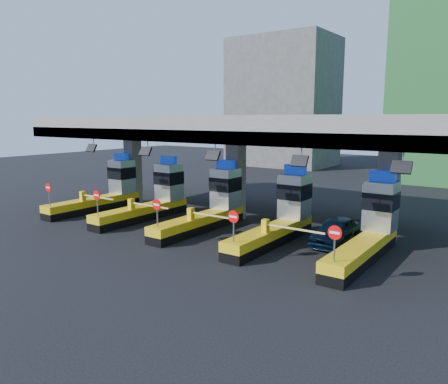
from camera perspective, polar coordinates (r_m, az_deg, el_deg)
The scene contains 9 objects.
ground at distance 27.67m, azimuth -1.96°, elevation -4.69°, with size 120.00×120.00×0.00m, color black.
toll_canopy at distance 29.14m, azimuth 1.44°, elevation 8.24°, with size 28.00×12.09×7.00m.
toll_lane_far_left at distance 34.44m, azimuth -15.01°, elevation 0.21°, with size 4.43×8.00×4.16m.
toll_lane_left at distance 30.79m, azimuth -9.06°, elevation -0.67°, with size 4.43×8.00×4.16m.
toll_lane_center at distance 27.57m, azimuth -1.62°, elevation -1.76°, with size 4.43×8.00×4.16m.
toll_lane_right at distance 24.94m, azimuth 7.60°, elevation -3.07°, with size 4.43×8.00×4.16m.
toll_lane_far_right at distance 23.11m, azimuth 18.64°, elevation -4.53°, with size 4.43×8.00×4.16m.
bg_building_concrete at distance 64.83m, azimuth 7.73°, elevation 11.49°, with size 14.00×10.00×18.00m, color #4C4C49.
van at distance 24.74m, azimuth 14.40°, elevation -4.97°, with size 1.74×4.32×1.47m, color black.
Camera 1 is at (16.31, -21.27, 6.87)m, focal length 35.00 mm.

